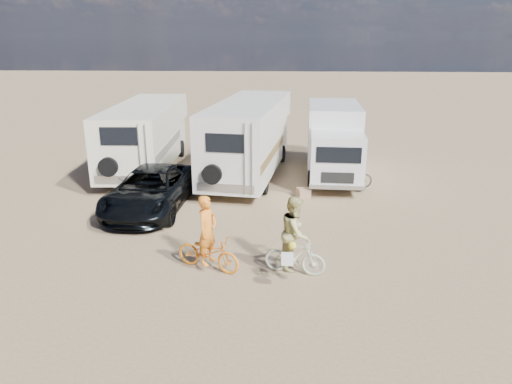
{
  "coord_description": "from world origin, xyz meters",
  "views": [
    {
      "loc": [
        1.14,
        -12.82,
        5.7
      ],
      "look_at": [
        0.47,
        0.49,
        1.3
      ],
      "focal_mm": 33.21,
      "sensor_mm": 36.0,
      "label": 1
    }
  ],
  "objects_px": {
    "rv_left": "(146,138)",
    "bike_woman": "(295,257)",
    "rider_woman": "(295,239)",
    "dark_suv": "(151,190)",
    "bike_man": "(208,252)",
    "bike_parked": "(350,176)",
    "rider_man": "(208,237)",
    "box_truck": "(334,143)",
    "rv_main": "(249,139)",
    "crate": "(304,193)",
    "cooler": "(168,212)"
  },
  "relations": [
    {
      "from": "dark_suv",
      "to": "rider_woman",
      "type": "bearing_deg",
      "value": -39.58
    },
    {
      "from": "bike_man",
      "to": "cooler",
      "type": "height_order",
      "value": "bike_man"
    },
    {
      "from": "box_truck",
      "to": "crate",
      "type": "distance_m",
      "value": 3.37
    },
    {
      "from": "bike_woman",
      "to": "crate",
      "type": "height_order",
      "value": "bike_woman"
    },
    {
      "from": "rider_man",
      "to": "cooler",
      "type": "bearing_deg",
      "value": 50.9
    },
    {
      "from": "rv_left",
      "to": "bike_man",
      "type": "xyz_separation_m",
      "value": [
        4.11,
        -9.43,
        -0.97
      ]
    },
    {
      "from": "box_truck",
      "to": "crate",
      "type": "xyz_separation_m",
      "value": [
        -1.35,
        -2.8,
        -1.3
      ]
    },
    {
      "from": "rider_man",
      "to": "bike_parked",
      "type": "height_order",
      "value": "rider_man"
    },
    {
      "from": "bike_man",
      "to": "bike_woman",
      "type": "xyz_separation_m",
      "value": [
        2.2,
        -0.13,
        -0.0
      ]
    },
    {
      "from": "bike_man",
      "to": "crate",
      "type": "bearing_deg",
      "value": -1.56
    },
    {
      "from": "box_truck",
      "to": "bike_man",
      "type": "relative_size",
      "value": 3.4
    },
    {
      "from": "box_truck",
      "to": "cooler",
      "type": "distance_m",
      "value": 7.91
    },
    {
      "from": "bike_woman",
      "to": "bike_parked",
      "type": "distance_m",
      "value": 7.68
    },
    {
      "from": "dark_suv",
      "to": "bike_woman",
      "type": "height_order",
      "value": "dark_suv"
    },
    {
      "from": "dark_suv",
      "to": "rider_woman",
      "type": "xyz_separation_m",
      "value": [
        4.79,
        -4.44,
        0.23
      ]
    },
    {
      "from": "box_truck",
      "to": "dark_suv",
      "type": "xyz_separation_m",
      "value": [
        -6.64,
        -4.32,
        -0.77
      ]
    },
    {
      "from": "rider_man",
      "to": "rv_left",
      "type": "bearing_deg",
      "value": 46.75
    },
    {
      "from": "rider_man",
      "to": "bike_parked",
      "type": "distance_m",
      "value": 8.52
    },
    {
      "from": "rv_main",
      "to": "dark_suv",
      "type": "height_order",
      "value": "rv_main"
    },
    {
      "from": "rv_left",
      "to": "dark_suv",
      "type": "relative_size",
      "value": 1.56
    },
    {
      "from": "rv_left",
      "to": "cooler",
      "type": "xyz_separation_m",
      "value": [
        2.27,
        -5.93,
        -1.24
      ]
    },
    {
      "from": "rv_left",
      "to": "rider_woman",
      "type": "xyz_separation_m",
      "value": [
        6.3,
        -9.56,
        -0.51
      ]
    },
    {
      "from": "rider_woman",
      "to": "box_truck",
      "type": "bearing_deg",
      "value": 1.8
    },
    {
      "from": "rider_woman",
      "to": "bike_parked",
      "type": "distance_m",
      "value": 7.7
    },
    {
      "from": "crate",
      "to": "bike_parked",
      "type": "bearing_deg",
      "value": 35.47
    },
    {
      "from": "dark_suv",
      "to": "rider_woman",
      "type": "distance_m",
      "value": 6.54
    },
    {
      "from": "dark_suv",
      "to": "rider_woman",
      "type": "relative_size",
      "value": 2.73
    },
    {
      "from": "dark_suv",
      "to": "crate",
      "type": "relative_size",
      "value": 11.67
    },
    {
      "from": "rv_main",
      "to": "dark_suv",
      "type": "xyz_separation_m",
      "value": [
        -3.09,
        -4.41,
        -0.86
      ]
    },
    {
      "from": "dark_suv",
      "to": "rider_woman",
      "type": "height_order",
      "value": "rider_woman"
    },
    {
      "from": "rv_left",
      "to": "bike_parked",
      "type": "xyz_separation_m",
      "value": [
        8.68,
        -2.25,
        -0.99
      ]
    },
    {
      "from": "dark_suv",
      "to": "bike_parked",
      "type": "xyz_separation_m",
      "value": [
        7.17,
        2.86,
        -0.26
      ]
    },
    {
      "from": "rider_man",
      "to": "rider_woman",
      "type": "xyz_separation_m",
      "value": [
        2.2,
        -0.13,
        0.03
      ]
    },
    {
      "from": "bike_woman",
      "to": "rider_woman",
      "type": "xyz_separation_m",
      "value": [
        0.0,
        0.0,
        0.47
      ]
    },
    {
      "from": "rv_left",
      "to": "bike_woman",
      "type": "relative_size",
      "value": 5.13
    },
    {
      "from": "rv_left",
      "to": "rider_man",
      "type": "height_order",
      "value": "rv_left"
    },
    {
      "from": "rider_man",
      "to": "cooler",
      "type": "distance_m",
      "value": 4.02
    },
    {
      "from": "rider_man",
      "to": "box_truck",
      "type": "bearing_deg",
      "value": -1.9
    },
    {
      "from": "rider_man",
      "to": "crate",
      "type": "xyz_separation_m",
      "value": [
        2.69,
        5.84,
        -0.73
      ]
    },
    {
      "from": "rider_woman",
      "to": "rider_man",
      "type": "bearing_deg",
      "value": 100.31
    },
    {
      "from": "rv_main",
      "to": "rider_woman",
      "type": "bearing_deg",
      "value": -71.24
    },
    {
      "from": "rv_left",
      "to": "dark_suv",
      "type": "xyz_separation_m",
      "value": [
        1.51,
        -5.12,
        -0.73
      ]
    },
    {
      "from": "bike_parked",
      "to": "cooler",
      "type": "distance_m",
      "value": 7.39
    },
    {
      "from": "rv_main",
      "to": "rider_man",
      "type": "height_order",
      "value": "rv_main"
    },
    {
      "from": "rv_main",
      "to": "box_truck",
      "type": "height_order",
      "value": "rv_main"
    },
    {
      "from": "rider_woman",
      "to": "rv_left",
      "type": "bearing_deg",
      "value": 47.12
    },
    {
      "from": "dark_suv",
      "to": "cooler",
      "type": "relative_size",
      "value": 10.43
    },
    {
      "from": "bike_parked",
      "to": "crate",
      "type": "relative_size",
      "value": 3.94
    },
    {
      "from": "cooler",
      "to": "dark_suv",
      "type": "bearing_deg",
      "value": 126.23
    },
    {
      "from": "bike_man",
      "to": "cooler",
      "type": "xyz_separation_m",
      "value": [
        -1.84,
        3.5,
        -0.27
      ]
    }
  ]
}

